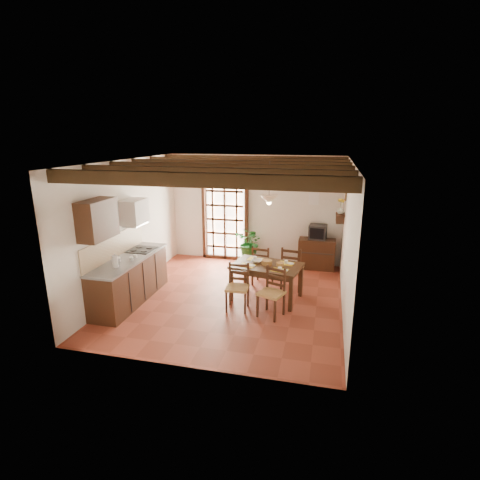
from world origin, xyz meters
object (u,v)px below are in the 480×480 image
(sideboard, at_px, (316,254))
(potted_plant, at_px, (250,243))
(chair_far_left, at_px, (263,272))
(chair_far_right, at_px, (292,276))
(pendant_lamp, at_px, (269,199))
(dining_table, at_px, (267,269))
(chair_near_left, at_px, (237,295))
(chair_near_right, at_px, (271,301))
(kitchen_counter, at_px, (130,279))
(crt_tv, at_px, (318,232))

(sideboard, xyz_separation_m, potted_plant, (-1.69, -0.09, 0.19))
(chair_far_left, height_order, chair_far_right, chair_far_right)
(chair_far_left, distance_m, potted_plant, 1.39)
(chair_far_left, distance_m, pendant_lamp, 1.91)
(sideboard, bearing_deg, dining_table, -113.99)
(chair_near_left, xyz_separation_m, sideboard, (1.39, 2.71, 0.10))
(pendant_lamp, bearing_deg, dining_table, -90.00)
(dining_table, bearing_deg, chair_far_left, 116.08)
(chair_far_right, distance_m, sideboard, 1.53)
(chair_near_left, relative_size, chair_far_left, 0.99)
(chair_far_right, distance_m, potted_plant, 1.85)
(chair_far_left, bearing_deg, potted_plant, -56.02)
(chair_far_right, bearing_deg, pendant_lamp, 54.97)
(pendant_lamp, bearing_deg, chair_near_right, -75.65)
(kitchen_counter, height_order, chair_far_right, kitchen_counter)
(kitchen_counter, bearing_deg, crt_tv, 38.01)
(kitchen_counter, xyz_separation_m, dining_table, (2.68, 0.74, 0.17))
(crt_tv, bearing_deg, kitchen_counter, -136.85)
(chair_near_right, xyz_separation_m, crt_tv, (0.71, 2.82, 0.67))
(chair_near_left, xyz_separation_m, chair_far_left, (0.25, 1.38, 0.00))
(chair_near_left, distance_m, pendant_lamp, 1.99)
(chair_far_right, bearing_deg, chair_near_right, 86.05)
(kitchen_counter, bearing_deg, potted_plant, 54.95)
(potted_plant, bearing_deg, chair_far_left, -66.35)
(potted_plant, bearing_deg, crt_tv, 2.87)
(chair_near_right, bearing_deg, pendant_lamp, 125.05)
(potted_plant, relative_size, pendant_lamp, 2.53)
(kitchen_counter, xyz_separation_m, pendant_lamp, (2.68, 0.84, 1.60))
(dining_table, distance_m, chair_near_left, 0.86)
(kitchen_counter, relative_size, sideboard, 2.49)
(dining_table, height_order, chair_near_left, chair_near_left)
(chair_far_right, bearing_deg, crt_tv, -101.91)
(pendant_lamp, bearing_deg, sideboard, 64.88)
(chair_near_right, distance_m, sideboard, 2.92)
(chair_near_left, bearing_deg, potted_plant, 93.18)
(chair_near_left, height_order, pendant_lamp, pendant_lamp)
(chair_near_left, relative_size, crt_tv, 2.04)
(chair_near_left, distance_m, sideboard, 3.05)
(chair_far_right, bearing_deg, potted_plant, -42.18)
(chair_near_right, relative_size, chair_far_right, 0.95)
(chair_far_left, xyz_separation_m, crt_tv, (1.14, 1.33, 0.67))
(chair_far_left, relative_size, potted_plant, 0.43)
(chair_near_left, height_order, chair_far_left, chair_far_left)
(chair_far_right, bearing_deg, kitchen_counter, 29.65)
(chair_near_right, bearing_deg, crt_tv, 96.54)
(chair_near_left, height_order, chair_near_right, chair_near_right)
(dining_table, xyz_separation_m, sideboard, (0.93, 2.08, -0.26))
(kitchen_counter, height_order, crt_tv, kitchen_counter)
(dining_table, relative_size, crt_tv, 3.34)
(crt_tv, bearing_deg, potted_plant, -171.99)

